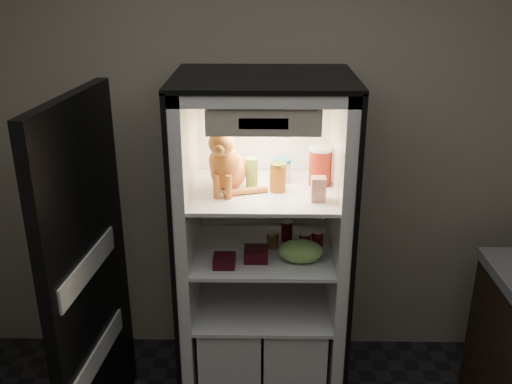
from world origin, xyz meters
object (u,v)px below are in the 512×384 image
pepper_jar (320,166)px  soda_can_a (287,231)px  berry_box_left (224,261)px  parmesan_shaker (252,173)px  cream_carton (318,189)px  mayo_tub (282,170)px  soda_can_b (317,241)px  condiment_jar (273,239)px  soda_can_c (305,243)px  refrigerator (263,268)px  tabby_cat (227,165)px  berry_box_right (256,254)px  grape_bag (301,251)px  salsa_jar (278,177)px

pepper_jar → soda_can_a: pepper_jar is taller
pepper_jar → berry_box_left: (-0.50, -0.26, -0.43)m
parmesan_shaker → cream_carton: (0.33, -0.16, -0.02)m
mayo_tub → soda_can_b: (0.19, -0.13, -0.36)m
condiment_jar → berry_box_left: condiment_jar is taller
pepper_jar → mayo_tub: bearing=168.0°
pepper_jar → cream_carton: 0.23m
soda_can_a → soda_can_c: (0.09, -0.15, -0.00)m
soda_can_b → soda_can_c: bearing=-160.4°
refrigerator → pepper_jar: size_ratio=9.18×
tabby_cat → condiment_jar: 0.51m
parmesan_shaker → berry_box_right: (0.02, -0.13, -0.40)m
soda_can_b → berry_box_right: size_ratio=0.94×
refrigerator → berry_box_right: bearing=-101.9°
soda_can_b → berry_box_right: soda_can_b is taller
berry_box_right → condiment_jar: bearing=58.3°
tabby_cat → grape_bag: size_ratio=1.65×
soda_can_a → condiment_jar: size_ratio=1.28×
berry_box_left → cream_carton: bearing=4.9°
mayo_tub → grape_bag: (0.09, -0.25, -0.36)m
soda_can_a → soda_can_c: same height
parmesan_shaker → soda_can_c: 0.47m
tabby_cat → berry_box_right: bearing=-23.3°
salsa_jar → cream_carton: bearing=-32.1°
mayo_tub → soda_can_c: (0.12, -0.16, -0.36)m
refrigerator → condiment_jar: (0.05, -0.03, 0.19)m
soda_can_c → grape_bag: 0.09m
cream_carton → condiment_jar: (-0.22, 0.18, -0.36)m
grape_bag → berry_box_right: size_ratio=1.87×
pepper_jar → soda_can_c: bearing=-123.7°
pepper_jar → grape_bag: (-0.10, -0.20, -0.40)m
condiment_jar → berry_box_left: (-0.25, -0.22, -0.02)m
pepper_jar → condiment_jar: 0.48m
cream_carton → grape_bag: bearing=167.1°
grape_bag → soda_can_c: bearing=73.8°
soda_can_b → grape_bag: same height
berry_box_right → soda_can_b: bearing=16.8°
tabby_cat → condiment_jar: bearing=20.1°
cream_carton → grape_bag: cream_carton is taller
cream_carton → soda_can_a: (-0.14, 0.26, -0.35)m
tabby_cat → soda_can_b: bearing=8.6°
pepper_jar → berry_box_right: 0.57m
refrigerator → pepper_jar: 0.67m
tabby_cat → parmesan_shaker: (0.13, 0.04, -0.06)m
salsa_jar → cream_carton: salsa_jar is taller
salsa_jar → berry_box_right: salsa_jar is taller
soda_can_a → berry_box_right: soda_can_a is taller
salsa_jar → berry_box_left: 0.51m
mayo_tub → soda_can_b: bearing=-35.4°
condiment_jar → berry_box_left: bearing=-139.3°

